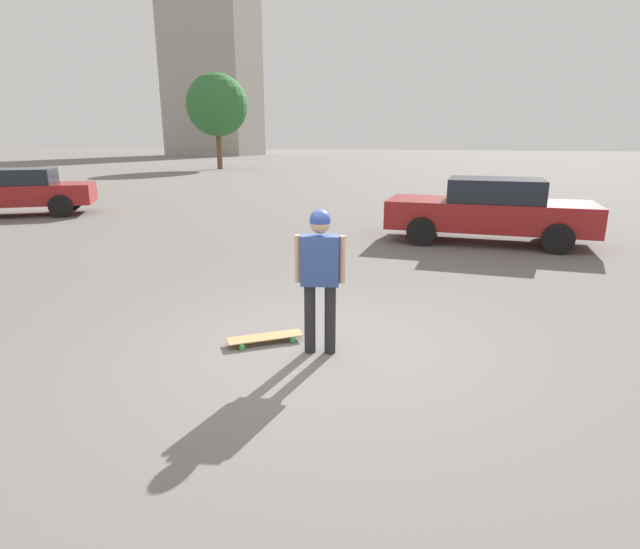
{
  "coord_description": "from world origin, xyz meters",
  "views": [
    {
      "loc": [
        -5.01,
        -1.91,
        2.4
      ],
      "look_at": [
        0.0,
        0.0,
        0.94
      ],
      "focal_mm": 28.0,
      "sensor_mm": 36.0,
      "label": 1
    }
  ],
  "objects_px": {
    "car_parked_far": "(18,191)",
    "car_parked_near": "(490,210)",
    "skateboard": "(265,337)",
    "person": "(320,268)"
  },
  "relations": [
    {
      "from": "car_parked_far",
      "to": "car_parked_near",
      "type": "bearing_deg",
      "value": 146.61
    },
    {
      "from": "car_parked_near",
      "to": "car_parked_far",
      "type": "distance_m",
      "value": 14.4
    },
    {
      "from": "skateboard",
      "to": "car_parked_far",
      "type": "relative_size",
      "value": 0.18
    },
    {
      "from": "car_parked_near",
      "to": "car_parked_far",
      "type": "xyz_separation_m",
      "value": [
        -0.82,
        14.37,
        -0.0
      ]
    },
    {
      "from": "person",
      "to": "car_parked_far",
      "type": "height_order",
      "value": "person"
    },
    {
      "from": "person",
      "to": "skateboard",
      "type": "distance_m",
      "value": 1.19
    },
    {
      "from": "person",
      "to": "skateboard",
      "type": "xyz_separation_m",
      "value": [
        0.03,
        0.72,
        -0.95
      ]
    },
    {
      "from": "person",
      "to": "car_parked_far",
      "type": "relative_size",
      "value": 0.36
    },
    {
      "from": "skateboard",
      "to": "person",
      "type": "bearing_deg",
      "value": 137.6
    },
    {
      "from": "car_parked_near",
      "to": "skateboard",
      "type": "bearing_deg",
      "value": 70.44
    }
  ]
}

